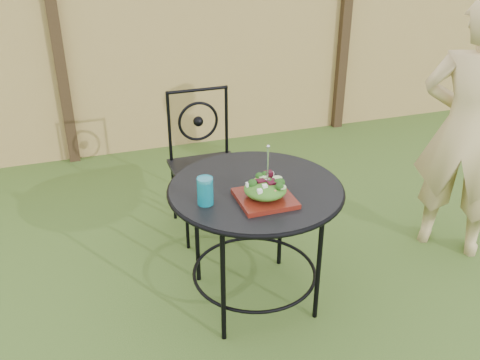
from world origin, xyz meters
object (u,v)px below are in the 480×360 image
Objects in this scene: diner at (468,131)px; patio_table at (255,210)px; patio_chair at (205,159)px; salad_plate at (265,198)px.

patio_table is at bearing 51.26° from diner.
patio_chair reaches higher than patio_table.
diner is at bearing 10.61° from salad_plate.
diner reaches higher than salad_plate.
salad_plate reaches higher than patio_table.
diner is (1.40, 0.11, 0.22)m from patio_table.
patio_table is 0.21m from salad_plate.
salad_plate is at bearing -92.40° from patio_table.
diner is 1.44m from salad_plate.
diner reaches higher than patio_table.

